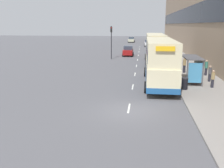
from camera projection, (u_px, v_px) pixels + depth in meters
name	position (u px, v px, depth m)	size (l,w,h in m)	color
ground_plane	(128.00, 111.00, 16.70)	(220.00, 220.00, 0.00)	#515156
pavement	(170.00, 51.00, 53.06)	(5.00, 93.00, 0.14)	gray
terrace_facade	(192.00, 12.00, 50.69)	(3.10, 93.00, 16.38)	#9E846B
lane_mark_0	(129.00, 108.00, 17.33)	(0.12, 2.00, 0.01)	silver
lane_mark_1	(133.00, 87.00, 23.26)	(0.12, 2.00, 0.01)	silver
lane_mark_2	(135.00, 74.00, 29.18)	(0.12, 2.00, 0.01)	silver
lane_mark_3	(136.00, 66.00, 35.11)	(0.12, 2.00, 0.01)	silver
lane_mark_4	(138.00, 60.00, 41.04)	(0.12, 2.00, 0.01)	silver
lane_mark_5	(138.00, 55.00, 46.96)	(0.12, 2.00, 0.01)	silver
lane_mark_6	(139.00, 52.00, 52.89)	(0.12, 2.00, 0.01)	silver
lane_mark_7	(139.00, 49.00, 58.81)	(0.12, 2.00, 0.01)	silver
lane_mark_8	(140.00, 47.00, 64.74)	(0.12, 2.00, 0.01)	silver
bus_shelter	(194.00, 65.00, 24.03)	(1.60, 4.20, 2.48)	#4C4C51
double_decker_bus_near	(160.00, 61.00, 23.77)	(2.85, 10.89, 4.30)	beige
double_decker_bus_ahead	(155.00, 48.00, 36.78)	(2.85, 11.40, 4.30)	beige
car_0	(131.00, 40.00, 80.90)	(2.04, 4.36, 1.72)	#B7B799
car_1	(128.00, 51.00, 46.13)	(1.94, 4.03, 1.82)	maroon
car_2	(154.00, 48.00, 51.27)	(2.01, 4.05, 1.75)	silver
car_3	(148.00, 43.00, 66.68)	(1.99, 4.31, 1.66)	silver
pedestrian_at_shelter	(213.00, 79.00, 22.31)	(0.31, 0.31, 1.58)	#23232D
pedestrian_1	(206.00, 67.00, 27.66)	(0.34, 0.34, 1.73)	#23232D
pedestrian_2	(210.00, 73.00, 24.70)	(0.31, 0.31, 1.59)	#23232D
pedestrian_3	(175.00, 68.00, 27.49)	(0.31, 0.31, 1.59)	#23232D
pedestrian_4	(184.00, 65.00, 29.21)	(0.36, 0.36, 1.84)	#23232D
litter_bin	(185.00, 83.00, 21.71)	(0.55, 0.55, 1.05)	black
traffic_light_far_kerb	(111.00, 37.00, 41.07)	(0.30, 0.32, 5.43)	black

